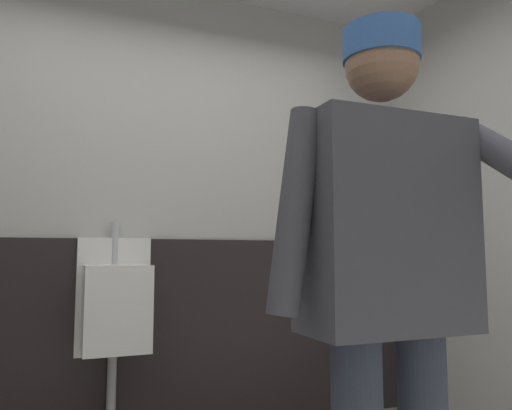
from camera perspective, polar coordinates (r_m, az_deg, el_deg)
wall_back at (r=3.04m, az=-11.49°, el=0.12°), size 4.03×0.12×2.73m
wainscot_band_back at (r=2.99m, az=-11.52°, el=-14.96°), size 3.43×0.03×1.15m
urinal_solo at (r=2.79m, az=-16.08°, el=-11.32°), size 0.40×0.34×1.24m
person at (r=1.44m, az=15.22°, el=-6.91°), size 0.71×0.60×1.73m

